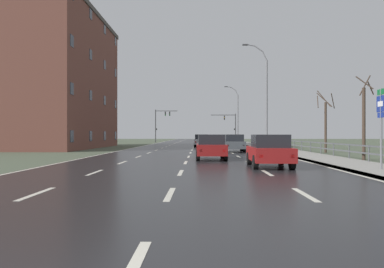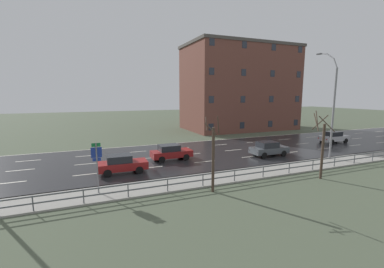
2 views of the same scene
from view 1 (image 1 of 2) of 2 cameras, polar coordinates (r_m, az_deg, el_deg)
name	(u,v)px [view 1 (image 1 of 2)]	position (r m, az deg, el deg)	size (l,w,h in m)	color
ground_plane	(194,146)	(50.28, 0.31, -1.93)	(160.00, 160.00, 0.12)	#4C5642
road_asphalt_strip	(195,144)	(62.27, 0.48, -1.50)	(14.00, 120.00, 0.03)	#232326
sidewalk_right	(245,143)	(62.73, 8.20, -1.44)	(3.00, 120.00, 0.12)	gray
guardrail	(321,146)	(29.41, 19.17, -1.75)	(0.07, 36.82, 1.00)	#515459
street_lamp_midground	(265,98)	(38.70, 11.15, 5.45)	(2.57, 0.24, 10.83)	slate
street_lamp_distant	(237,115)	(66.96, 6.91, 2.87)	(2.50, 0.24, 10.23)	slate
highway_sign	(381,118)	(17.50, 27.01, 2.15)	(0.09, 0.68, 3.51)	slate
traffic_signal_right	(231,123)	(74.31, 5.98, 1.63)	(4.99, 0.36, 5.69)	#38383A
traffic_signal_left	(161,120)	(73.08, -4.84, 2.12)	(4.37, 0.36, 6.43)	#38383A
car_mid_centre	(202,141)	(46.55, 1.49, -1.01)	(1.93, 4.15, 1.57)	#B7B7BC
car_near_left	(211,147)	(23.02, 2.92, -1.99)	(1.88, 4.12, 1.57)	maroon
car_far_right	(269,151)	(18.13, 11.78, -2.50)	(1.91, 4.14, 1.57)	maroon
car_near_right	(234,143)	(33.46, 6.44, -1.38)	(1.87, 4.12, 1.57)	#474C51
brick_building	(48,80)	(46.45, -21.24, 7.67)	(11.90, 20.43, 15.62)	brown
bare_tree_near	(364,120)	(25.11, 24.89, 1.91)	(1.24, 1.14, 5.24)	#423328
bare_tree_mid	(325,123)	(33.88, 19.80, 1.59)	(1.70, 1.76, 5.35)	#423328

